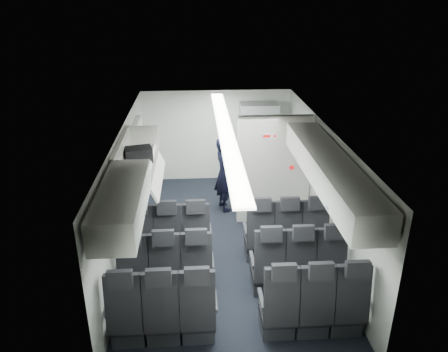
{
  "coord_description": "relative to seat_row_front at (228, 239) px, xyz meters",
  "views": [
    {
      "loc": [
        -0.49,
        -6.8,
        4.22
      ],
      "look_at": [
        0.0,
        0.4,
        1.15
      ],
      "focal_mm": 35.0,
      "sensor_mm": 36.0,
      "label": 1
    }
  ],
  "objects": [
    {
      "name": "carry_on_bag",
      "position": [
        -1.42,
        0.38,
        1.38
      ],
      "size": [
        0.49,
        0.39,
        0.26
      ],
      "primitive_type": "cube",
      "rotation": [
        0.0,
        0.0,
        0.25
      ],
      "color": "black",
      "rests_on": "overhead_bin_left_front_open"
    },
    {
      "name": "overhead_bin_left_front_open",
      "position": [
        -1.44,
        0.28,
        1.33
      ],
      "size": [
        0.64,
        1.7,
        0.72
      ],
      "color": "#9E9E93",
      "rests_on": "cabin_shell"
    },
    {
      "name": "papers",
      "position": [
        0.26,
        1.85,
        0.64
      ],
      "size": [
        0.18,
        0.03,
        0.13
      ],
      "primitive_type": "cube",
      "rotation": [
        0.0,
        0.0,
        -0.04
      ],
      "color": "white",
      "rests_on": "flight_attendant"
    },
    {
      "name": "overhead_bin_right_rear",
      "position": [
        1.4,
        -1.47,
        1.46
      ],
      "size": [
        0.53,
        1.8,
        0.4
      ],
      "color": "white",
      "rests_on": "cabin_shell"
    },
    {
      "name": "flight_attendant",
      "position": [
        0.07,
        1.9,
        0.38
      ],
      "size": [
        0.52,
        0.65,
        1.56
      ],
      "primitive_type": "imported",
      "rotation": [
        0.0,
        0.0,
        1.85
      ],
      "color": "black",
      "rests_on": "ground"
    },
    {
      "name": "galley_unit",
      "position": [
        0.95,
        3.25,
        0.55
      ],
      "size": [
        0.85,
        0.52,
        1.9
      ],
      "color": "#939399",
      "rests_on": "cabin_shell"
    },
    {
      "name": "bulkhead_partition",
      "position": [
        0.98,
        1.33,
        0.67
      ],
      "size": [
        1.4,
        0.15,
        2.13
      ],
      "color": "silver",
      "rests_on": "cabin_shell"
    },
    {
      "name": "overhead_bin_left_rear",
      "position": [
        -1.4,
        -1.47,
        1.46
      ],
      "size": [
        0.53,
        1.8,
        0.4
      ],
      "color": "white",
      "rests_on": "cabin_shell"
    },
    {
      "name": "boarding_door",
      "position": [
        -1.64,
        2.09,
        0.55
      ],
      "size": [
        0.12,
        1.27,
        1.86
      ],
      "color": "silver",
      "rests_on": "cabin_shell"
    },
    {
      "name": "seat_row_front",
      "position": [
        0.0,
        0.0,
        0.0
      ],
      "size": [
        3.33,
        0.56,
        1.24
      ],
      "color": "black",
      "rests_on": "cabin_shell"
    },
    {
      "name": "seat_row_mid",
      "position": [
        0.0,
        -0.9,
        0.0
      ],
      "size": [
        3.33,
        0.56,
        1.24
      ],
      "color": "black",
      "rests_on": "cabin_shell"
    },
    {
      "name": "seat_row_rear",
      "position": [
        0.0,
        -1.8,
        0.0
      ],
      "size": [
        3.33,
        0.56,
        1.24
      ],
      "color": "black",
      "rests_on": "cabin_shell"
    },
    {
      "name": "overhead_bin_right_front",
      "position": [
        1.4,
        0.28,
        1.46
      ],
      "size": [
        0.53,
        1.7,
        0.4
      ],
      "color": "white",
      "rests_on": "cabin_shell"
    },
    {
      "name": "cabin_shell",
      "position": [
        0.0,
        0.53,
        0.72
      ],
      "size": [
        3.41,
        6.01,
        2.16
      ],
      "color": "black",
      "rests_on": "ground"
    }
  ]
}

